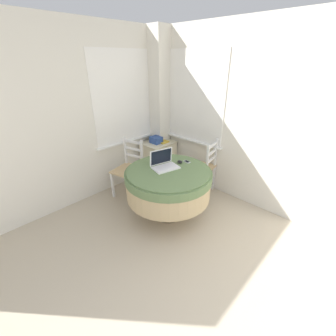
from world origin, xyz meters
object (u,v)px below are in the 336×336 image
cell_phone (187,162)px  corner_cabinet (159,159)px  computer_mouse (180,162)px  book_on_cabinet (162,141)px  dining_chair_near_back_window (129,169)px  laptop (164,164)px  dining_chair_near_right_window (202,167)px  round_dining_table (168,182)px  storage_box (156,140)px

cell_phone → corner_cabinet: bearing=67.6°
computer_mouse → book_on_cabinet: computer_mouse is taller
dining_chair_near_back_window → corner_cabinet: dining_chair_near_back_window is taller
laptop → dining_chair_near_right_window: size_ratio=0.42×
round_dining_table → dining_chair_near_right_window: dining_chair_near_right_window is taller
round_dining_table → storage_box: 1.27m
round_dining_table → dining_chair_near_back_window: size_ratio=1.26×
corner_cabinet → storage_box: (-0.05, -0.00, 0.39)m
storage_box → book_on_cabinet: bearing=-23.0°
dining_chair_near_right_window → storage_box: 1.00m
dining_chair_near_back_window → storage_box: (0.74, 0.13, 0.28)m
dining_chair_near_right_window → cell_phone: bearing=-171.6°
storage_box → cell_phone: bearing=-109.9°
cell_phone → corner_cabinet: size_ratio=0.17×
laptop → cell_phone: (0.34, -0.11, -0.05)m
laptop → book_on_cabinet: bearing=46.6°
round_dining_table → cell_phone: bearing=-1.7°
computer_mouse → dining_chair_near_right_window: size_ratio=0.09×
dining_chair_near_right_window → storage_box: (-0.14, 0.96, 0.28)m
round_dining_table → corner_cabinet: round_dining_table is taller
dining_chair_near_back_window → storage_box: bearing=10.1°
computer_mouse → dining_chair_near_back_window: dining_chair_near_back_window is taller
laptop → storage_box: size_ratio=1.99×
round_dining_table → dining_chair_near_right_window: bearing=4.2°
dining_chair_near_right_window → corner_cabinet: size_ratio=1.37×
laptop → corner_cabinet: (0.77, 0.92, -0.45)m
computer_mouse → dining_chair_near_back_window: 0.94m
computer_mouse → storage_box: storage_box is taller
computer_mouse → storage_box: (0.47, 0.98, -0.03)m
computer_mouse → laptop: bearing=164.2°
laptop → computer_mouse: bearing=-15.8°
round_dining_table → computer_mouse: (0.27, 0.03, 0.20)m
cell_phone → dining_chair_near_right_window: (0.51, 0.07, -0.29)m
laptop → dining_chair_near_right_window: (0.85, -0.04, -0.34)m
laptop → corner_cabinet: laptop is taller
round_dining_table → computer_mouse: bearing=7.3°
computer_mouse → corner_cabinet: bearing=61.9°
computer_mouse → storage_box: size_ratio=0.42×
corner_cabinet → cell_phone: bearing=-112.4°
computer_mouse → book_on_cabinet: (0.58, 0.94, -0.07)m
round_dining_table → corner_cabinet: 1.31m
corner_cabinet → dining_chair_near_right_window: bearing=-85.1°
corner_cabinet → book_on_cabinet: (0.05, -0.05, 0.35)m
corner_cabinet → book_on_cabinet: book_on_cabinet is taller
dining_chair_near_back_window → dining_chair_near_right_window: (0.87, -0.82, 0.00)m
corner_cabinet → storage_box: storage_box is taller
dining_chair_near_right_window → laptop: bearing=177.3°
laptop → storage_box: bearing=51.9°
laptop → cell_phone: 0.37m
laptop → cell_phone: laptop is taller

